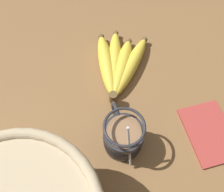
# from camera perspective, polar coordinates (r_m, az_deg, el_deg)

# --- Properties ---
(table) EXTENTS (1.15, 1.15, 0.03)m
(table) POSITION_cam_1_polar(r_m,az_deg,el_deg) (0.60, -0.81, -9.06)
(table) COLOR brown
(table) RESTS_ON ground
(coffee_mug) EXTENTS (0.14, 0.09, 0.13)m
(coffee_mug) POSITION_cam_1_polar(r_m,az_deg,el_deg) (0.54, 2.53, -9.27)
(coffee_mug) COLOR #28282D
(coffee_mug) RESTS_ON table
(banana_bunch) EXTENTS (0.22, 0.17, 0.04)m
(banana_bunch) POSITION_cam_1_polar(r_m,az_deg,el_deg) (0.66, 1.40, 7.19)
(banana_bunch) COLOR brown
(banana_bunch) RESTS_ON table
(napkin) EXTENTS (0.15, 0.11, 0.01)m
(napkin) POSITION_cam_1_polar(r_m,az_deg,el_deg) (0.63, 21.40, -7.79)
(napkin) COLOR #A33833
(napkin) RESTS_ON table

